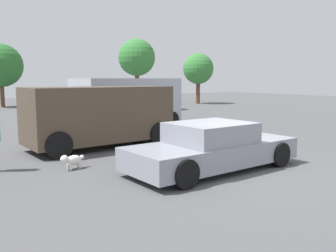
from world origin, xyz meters
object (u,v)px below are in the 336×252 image
object	(u,v)px
sedan_foreground	(212,148)
suv_dark	(100,115)
dog	(72,160)
van_white	(127,102)

from	to	relation	value
sedan_foreground	suv_dark	xyz separation A→B (m)	(-1.06, 4.43, 0.55)
sedan_foreground	dog	xyz separation A→B (m)	(-2.91, 2.06, -0.32)
sedan_foreground	van_white	xyz separation A→B (m)	(1.90, 7.97, 0.69)
sedan_foreground	suv_dark	bearing A→B (deg)	101.18
van_white	suv_dark	distance (m)	4.62
van_white	suv_dark	size ratio (longest dim) A/B	1.03
sedan_foreground	suv_dark	distance (m)	4.59
van_white	suv_dark	xyz separation A→B (m)	(-2.96, -3.54, -0.14)
suv_dark	dog	bearing A→B (deg)	48.95
sedan_foreground	dog	bearing A→B (deg)	142.44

